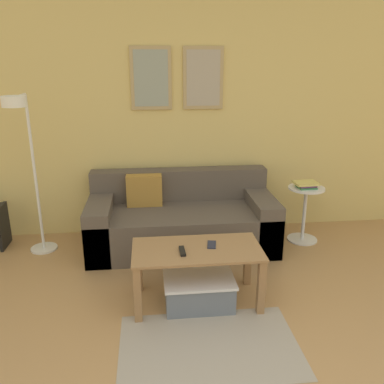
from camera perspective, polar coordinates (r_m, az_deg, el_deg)
wall_back at (r=4.39m, az=0.40°, el=10.73°), size 5.60×0.09×2.55m
area_rug at (r=2.94m, az=2.43°, el=-20.74°), size 1.21×0.78×0.01m
couch at (r=4.19m, az=-1.53°, el=-4.02°), size 1.87×0.86×0.74m
coffee_table at (r=3.20m, az=0.70°, el=-9.40°), size 1.00×0.51×0.46m
storage_bin at (r=3.29m, az=0.94°, el=-13.56°), size 0.55×0.42×0.24m
floor_lamp at (r=3.95m, az=-22.31°, el=5.30°), size 0.26×0.57×1.56m
side_table at (r=4.42m, az=15.54°, el=-2.29°), size 0.37×0.37×0.59m
book_stack at (r=4.33m, az=15.74°, el=1.02°), size 0.25×0.19×0.06m
remote_control at (r=3.09m, az=-1.37°, el=-8.29°), size 0.04×0.15×0.02m
cell_phone at (r=3.21m, az=2.77°, el=-7.39°), size 0.09×0.15×0.01m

